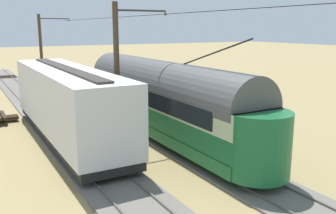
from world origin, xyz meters
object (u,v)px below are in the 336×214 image
boxcar_adjacent (67,102)px  catenary_pole_mid_near (118,73)px  vintage_streetcar (161,97)px  switch_stand (121,97)px  catenary_pole_foreground (42,52)px

boxcar_adjacent → catenary_pole_mid_near: 3.54m
vintage_streetcar → switch_stand: bearing=-98.1°
vintage_streetcar → catenary_pole_mid_near: bearing=10.3°
catenary_pole_foreground → catenary_pole_mid_near: 18.96m
vintage_streetcar → catenary_pole_mid_near: catenary_pole_mid_near is taller
vintage_streetcar → boxcar_adjacent: bearing=-20.9°
vintage_streetcar → switch_stand: 9.29m
switch_stand → catenary_pole_mid_near: bearing=67.3°
boxcar_adjacent → switch_stand: bearing=-130.1°
switch_stand → catenary_pole_foreground: bearing=-66.9°
boxcar_adjacent → catenary_pole_foreground: 16.85m
vintage_streetcar → catenary_pole_foreground: bearing=-81.6°
catenary_pole_foreground → catenary_pole_mid_near: size_ratio=1.00×
vintage_streetcar → catenary_pole_foreground: (2.72, -18.47, 1.56)m
catenary_pole_foreground → catenary_pole_mid_near: bearing=90.0°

